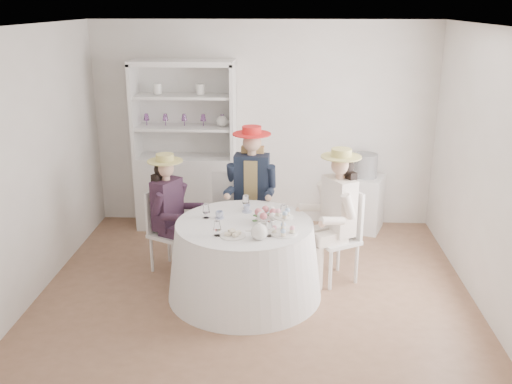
{
  "coord_description": "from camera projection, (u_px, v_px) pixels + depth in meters",
  "views": [
    {
      "loc": [
        0.29,
        -5.44,
        2.9
      ],
      "look_at": [
        0.0,
        0.1,
        1.05
      ],
      "focal_mm": 40.0,
      "sensor_mm": 36.0,
      "label": 1
    }
  ],
  "objects": [
    {
      "name": "table_teapot",
      "position": [
        260.0,
        232.0,
        5.31
      ],
      "size": [
        0.23,
        0.16,
        0.17
      ],
      "rotation": [
        0.0,
        0.0,
        -0.0
      ],
      "color": "white",
      "rests_on": "tea_table"
    },
    {
      "name": "wall_back",
      "position": [
        264.0,
        125.0,
        7.55
      ],
      "size": [
        4.5,
        0.0,
        4.5
      ],
      "primitive_type": "plane",
      "rotation": [
        1.57,
        0.0,
        0.0
      ],
      "color": "silver",
      "rests_on": "ground"
    },
    {
      "name": "tea_table",
      "position": [
        245.0,
        259.0,
        5.85
      ],
      "size": [
        1.59,
        1.59,
        0.8
      ],
      "rotation": [
        0.0,
        0.0,
        -0.35
      ],
      "color": "white",
      "rests_on": "ground"
    },
    {
      "name": "guest_mid",
      "position": [
        252.0,
        184.0,
        6.66
      ],
      "size": [
        0.57,
        0.59,
        1.56
      ],
      "rotation": [
        0.0,
        0.0,
        -0.06
      ],
      "color": "silver",
      "rests_on": "ground"
    },
    {
      "name": "wall_front",
      "position": [
        239.0,
        249.0,
        3.77
      ],
      "size": [
        4.5,
        0.0,
        4.5
      ],
      "primitive_type": "plane",
      "rotation": [
        -1.57,
        0.0,
        0.0
      ],
      "color": "silver",
      "rests_on": "ground"
    },
    {
      "name": "wall_left",
      "position": [
        34.0,
        163.0,
        5.77
      ],
      "size": [
        0.0,
        4.5,
        4.5
      ],
      "primitive_type": "plane",
      "rotation": [
        1.57,
        0.0,
        1.57
      ],
      "color": "silver",
      "rests_on": "ground"
    },
    {
      "name": "side_table",
      "position": [
        363.0,
        203.0,
        7.56
      ],
      "size": [
        0.6,
        0.6,
        0.74
      ],
      "primitive_type": "cube",
      "rotation": [
        0.0,
        0.0,
        -0.35
      ],
      "color": "silver",
      "rests_on": "ground"
    },
    {
      "name": "guest_right",
      "position": [
        337.0,
        208.0,
        6.01
      ],
      "size": [
        0.63,
        0.58,
        1.48
      ],
      "rotation": [
        0.0,
        0.0,
        -1.04
      ],
      "color": "silver",
      "rests_on": "ground"
    },
    {
      "name": "guest_left",
      "position": [
        169.0,
        206.0,
        6.28
      ],
      "size": [
        0.58,
        0.52,
        1.36
      ],
      "rotation": [
        0.0,
        0.0,
        1.09
      ],
      "color": "silver",
      "rests_on": "ground"
    },
    {
      "name": "flower_arrangement",
      "position": [
        265.0,
        214.0,
        5.68
      ],
      "size": [
        0.2,
        0.2,
        0.07
      ],
      "rotation": [
        0.0,
        0.0,
        -0.24
      ],
      "color": "#CA656F",
      "rests_on": "tea_table"
    },
    {
      "name": "sandwich_plate",
      "position": [
        233.0,
        235.0,
        5.39
      ],
      "size": [
        0.24,
        0.24,
        0.05
      ],
      "rotation": [
        0.0,
        0.0,
        0.06
      ],
      "color": "white",
      "rests_on": "tea_table"
    },
    {
      "name": "hatbox",
      "position": [
        366.0,
        165.0,
        7.4
      ],
      "size": [
        0.36,
        0.36,
        0.3
      ],
      "primitive_type": "cylinder",
      "rotation": [
        0.0,
        0.0,
        -0.21
      ],
      "color": "black",
      "rests_on": "side_table"
    },
    {
      "name": "spare_chair",
      "position": [
        232.0,
        207.0,
        6.88
      ],
      "size": [
        0.5,
        0.5,
        1.02
      ],
      "rotation": [
        0.0,
        0.0,
        2.94
      ],
      "color": "silver",
      "rests_on": "ground"
    },
    {
      "name": "teacup_a",
      "position": [
        220.0,
        215.0,
        5.83
      ],
      "size": [
        0.11,
        0.11,
        0.07
      ],
      "primitive_type": "imported",
      "rotation": [
        0.0,
        0.0,
        -0.4
      ],
      "color": "white",
      "rests_on": "tea_table"
    },
    {
      "name": "flower_bowl",
      "position": [
        267.0,
        221.0,
        5.7
      ],
      "size": [
        0.27,
        0.27,
        0.05
      ],
      "primitive_type": "imported",
      "rotation": [
        0.0,
        0.0,
        -0.32
      ],
      "color": "white",
      "rests_on": "tea_table"
    },
    {
      "name": "wall_right",
      "position": [
        486.0,
        170.0,
        5.55
      ],
      "size": [
        0.0,
        4.5,
        4.5
      ],
      "primitive_type": "plane",
      "rotation": [
        1.57,
        0.0,
        -1.57
      ],
      "color": "silver",
      "rests_on": "ground"
    },
    {
      "name": "hutch",
      "position": [
        187.0,
        170.0,
        7.56
      ],
      "size": [
        1.51,
        1.01,
        2.22
      ],
      "rotation": [
        0.0,
        0.0,
        0.43
      ],
      "color": "silver",
      "rests_on": "ground"
    },
    {
      "name": "teacup_c",
      "position": [
        265.0,
        214.0,
        5.86
      ],
      "size": [
        0.09,
        0.09,
        0.06
      ],
      "primitive_type": "imported",
      "rotation": [
        0.0,
        0.0,
        0.23
      ],
      "color": "white",
      "rests_on": "tea_table"
    },
    {
      "name": "teacup_b",
      "position": [
        247.0,
        209.0,
        6.0
      ],
      "size": [
        0.08,
        0.08,
        0.07
      ],
      "primitive_type": "imported",
      "rotation": [
        0.0,
        0.0,
        -0.12
      ],
      "color": "white",
      "rests_on": "tea_table"
    },
    {
      "name": "ceiling",
      "position": [
        255.0,
        25.0,
        5.23
      ],
      "size": [
        4.5,
        4.5,
        0.0
      ],
      "primitive_type": "plane",
      "rotation": [
        3.14,
        0.0,
        0.0
      ],
      "color": "white",
      "rests_on": "wall_back"
    },
    {
      "name": "stemware_set",
      "position": [
        244.0,
        216.0,
        5.7
      ],
      "size": [
        0.87,
        0.84,
        0.15
      ],
      "color": "white",
      "rests_on": "tea_table"
    },
    {
      "name": "ground",
      "position": [
        256.0,
        288.0,
        6.09
      ],
      "size": [
        4.5,
        4.5,
        0.0
      ],
      "primitive_type": "plane",
      "color": "brown",
      "rests_on": "ground"
    },
    {
      "name": "cupcake_stand",
      "position": [
        283.0,
        225.0,
        5.42
      ],
      "size": [
        0.26,
        0.26,
        0.24
      ],
      "rotation": [
        0.0,
        0.0,
        0.04
      ],
      "color": "white",
      "rests_on": "tea_table"
    }
  ]
}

